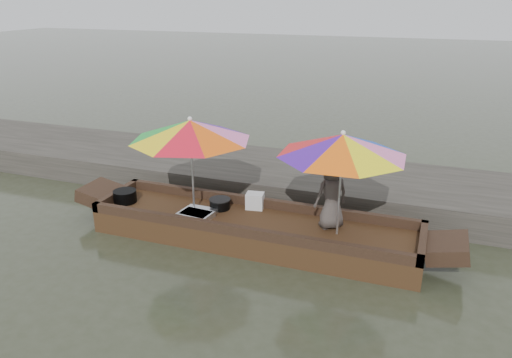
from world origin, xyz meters
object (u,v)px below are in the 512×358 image
(tray_crayfish, at_px, (196,215))
(umbrella_stern, at_px, (340,184))
(charcoal_grill, at_px, (220,204))
(boat_hull, at_px, (254,231))
(supply_bag, at_px, (255,201))
(umbrella_bow, at_px, (192,166))
(tray_scallop, at_px, (200,212))
(cooking_pot, at_px, (125,196))
(vendor, at_px, (332,194))

(tray_crayfish, height_order, umbrella_stern, umbrella_stern)
(tray_crayfish, bearing_deg, charcoal_grill, 65.08)
(boat_hull, distance_m, supply_bag, 0.56)
(supply_bag, distance_m, umbrella_bow, 1.18)
(boat_hull, xyz_separation_m, tray_crayfish, (-0.89, -0.21, 0.22))
(boat_hull, bearing_deg, tray_crayfish, -166.40)
(tray_crayfish, xyz_separation_m, tray_scallop, (-0.01, 0.16, -0.01))
(umbrella_stern, bearing_deg, supply_bag, 162.68)
(cooking_pot, bearing_deg, boat_hull, 1.49)
(cooking_pot, bearing_deg, charcoal_grill, 10.46)
(cooking_pot, height_order, vendor, vendor)
(tray_scallop, xyz_separation_m, vendor, (2.05, 0.25, 0.50))
(boat_hull, bearing_deg, umbrella_stern, 0.00)
(cooking_pot, relative_size, umbrella_stern, 0.21)
(umbrella_bow, xyz_separation_m, umbrella_stern, (2.32, 0.00, 0.00))
(boat_hull, distance_m, vendor, 1.36)
(supply_bag, xyz_separation_m, umbrella_stern, (1.44, -0.45, 0.65))
(boat_hull, xyz_separation_m, supply_bag, (-0.15, 0.45, 0.30))
(tray_crayfish, height_order, vendor, vendor)
(cooking_pot, xyz_separation_m, charcoal_grill, (1.61, 0.30, -0.02))
(boat_hull, height_order, tray_scallop, tray_scallop)
(cooking_pot, relative_size, tray_scallop, 0.75)
(umbrella_bow, bearing_deg, vendor, 4.98)
(boat_hull, distance_m, charcoal_grill, 0.76)
(boat_hull, bearing_deg, tray_scallop, -176.41)
(charcoal_grill, bearing_deg, cooking_pot, -169.54)
(boat_hull, height_order, cooking_pot, cooking_pot)
(boat_hull, height_order, tray_crayfish, tray_crayfish)
(charcoal_grill, bearing_deg, supply_bag, 21.86)
(boat_hull, height_order, umbrella_stern, umbrella_stern)
(umbrella_bow, bearing_deg, supply_bag, 27.16)
(boat_hull, relative_size, umbrella_stern, 2.78)
(tray_crayfish, bearing_deg, umbrella_bow, 122.55)
(vendor, bearing_deg, charcoal_grill, -42.95)
(tray_scallop, distance_m, vendor, 2.12)
(boat_hull, height_order, vendor, vendor)
(boat_hull, bearing_deg, cooking_pot, -178.51)
(supply_bag, bearing_deg, charcoal_grill, -158.14)
(umbrella_stern, bearing_deg, tray_crayfish, -174.39)
(charcoal_grill, height_order, vendor, vendor)
(tray_scallop, bearing_deg, boat_hull, 3.59)
(tray_crayfish, distance_m, umbrella_stern, 2.31)
(cooking_pot, distance_m, umbrella_stern, 3.64)
(boat_hull, distance_m, tray_scallop, 0.92)
(cooking_pot, xyz_separation_m, supply_bag, (2.14, 0.51, 0.03))
(tray_crayfish, height_order, tray_scallop, tray_crayfish)
(tray_scallop, relative_size, vendor, 0.49)
(vendor, bearing_deg, umbrella_stern, 86.10)
(boat_hull, xyz_separation_m, cooking_pot, (-2.28, -0.06, 0.28))
(umbrella_bow, relative_size, umbrella_stern, 1.03)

